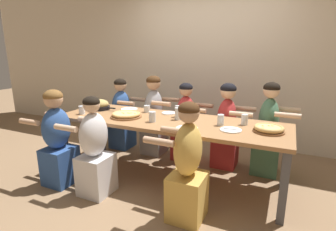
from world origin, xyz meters
TOP-DOWN VIEW (x-y plane):
  - ground_plane at (0.00, 0.00)m, footprint 18.00×18.00m
  - restaurant_back_panel at (0.00, 1.57)m, footprint 10.00×0.06m
  - dining_table at (0.00, 0.00)m, footprint 2.73×0.87m
  - pizza_board_main at (1.12, -0.01)m, footprint 0.31×0.31m
  - pizza_board_second at (-0.51, -0.11)m, footprint 0.38×0.38m
  - skillet_bowl at (-1.07, 0.10)m, footprint 0.38×0.26m
  - empty_plate_a at (-0.12, 0.28)m, footprint 0.19×0.19m
  - empty_plate_b at (0.76, -0.11)m, footprint 0.22×0.22m
  - empty_plate_c at (-0.71, 0.26)m, footprint 0.23×0.23m
  - empty_plate_d at (0.34, -0.26)m, footprint 0.23×0.23m
  - cocktail_glass_blue at (-0.41, 0.23)m, footprint 0.08×0.08m
  - drinking_glass_a at (0.11, 0.05)m, footprint 0.07×0.07m
  - drinking_glass_b at (-1.11, -0.21)m, footprint 0.08×0.08m
  - drinking_glass_c at (-0.12, -0.16)m, footprint 0.08×0.08m
  - drinking_glass_d at (0.06, 0.16)m, footprint 0.07×0.07m
  - drinking_glass_e at (0.62, 0.02)m, footprint 0.07×0.07m
  - drinking_glass_f at (0.85, 0.15)m, footprint 0.07×0.07m
  - diner_far_left at (-1.12, 0.65)m, footprint 0.51×0.40m
  - diner_far_midleft at (-0.53, 0.65)m, footprint 0.51×0.40m
  - diner_far_right at (1.07, 0.65)m, footprint 0.51×0.40m
  - diner_near_left at (-1.10, -0.65)m, footprint 0.51×0.40m
  - diner_far_center at (-0.03, 0.65)m, footprint 0.51×0.40m
  - diner_far_midright at (0.56, 0.65)m, footprint 0.51×0.40m
  - diner_near_midleft at (-0.57, -0.65)m, footprint 0.51×0.40m
  - diner_near_midright at (0.50, -0.65)m, footprint 0.51×0.40m

SIDE VIEW (x-z plane):
  - ground_plane at x=0.00m, z-range 0.00..0.00m
  - diner_near_midleft at x=-0.57m, z-range -0.06..1.03m
  - diner_far_center at x=-0.03m, z-range -0.05..1.05m
  - diner_far_left at x=-1.12m, z-range -0.05..1.07m
  - diner_near_midright at x=0.50m, z-range -0.05..1.07m
  - diner_near_left at x=-1.10m, z-range -0.04..1.08m
  - diner_far_midright at x=0.56m, z-range -0.04..1.09m
  - diner_far_right at x=1.07m, z-range -0.05..1.12m
  - diner_far_midleft at x=-0.53m, z-range -0.04..1.14m
  - dining_table at x=0.00m, z-range 0.31..1.05m
  - empty_plate_d at x=0.34m, z-range 0.74..0.76m
  - empty_plate_c at x=-0.71m, z-range 0.74..0.76m
  - empty_plate_b at x=0.76m, z-range 0.74..0.76m
  - empty_plate_a at x=-0.12m, z-range 0.74..0.76m
  - pizza_board_second at x=-0.51m, z-range 0.75..0.80m
  - pizza_board_main at x=1.12m, z-range 0.75..0.81m
  - cocktail_glass_blue at x=-0.41m, z-range 0.73..0.84m
  - drinking_glass_b at x=-1.11m, z-range 0.74..0.84m
  - drinking_glass_f at x=0.85m, z-range 0.74..0.86m
  - drinking_glass_c at x=-0.12m, z-range 0.74..0.86m
  - drinking_glass_e at x=0.62m, z-range 0.74..0.86m
  - skillet_bowl at x=-1.07m, z-range 0.73..0.88m
  - drinking_glass_a at x=0.11m, z-range 0.74..0.88m
  - drinking_glass_d at x=0.06m, z-range 0.75..0.89m
  - restaurant_back_panel at x=0.00m, z-range 0.00..3.20m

